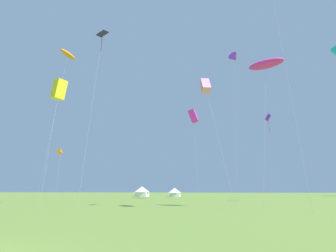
# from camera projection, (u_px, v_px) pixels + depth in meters

# --- Properties ---
(kite_purple_diamond) EXTENTS (1.93, 2.34, 21.44)m
(kite_purple_diamond) POSITION_uv_depth(u_px,v_px,m) (268.00, 119.00, 60.59)
(kite_purple_diamond) COLOR purple
(kite_purple_diamond) RESTS_ON ground
(kite_orange_delta) EXTENTS (2.14, 2.25, 11.65)m
(kite_orange_delta) POSITION_uv_depth(u_px,v_px,m) (61.00, 152.00, 56.14)
(kite_orange_delta) COLOR orange
(kite_orange_delta) RESTS_ON ground
(kite_magenta_parafoil) EXTENTS (4.33, 3.13, 16.45)m
(kite_magenta_parafoil) POSITION_uv_depth(u_px,v_px,m) (266.00, 64.00, 26.89)
(kite_magenta_parafoil) COLOR #E02DA3
(kite_magenta_parafoil) RESTS_ON ground
(kite_magenta_box) EXTENTS (2.39, 2.06, 19.45)m
(kite_magenta_box) POSITION_uv_depth(u_px,v_px,m) (193.00, 116.00, 52.10)
(kite_magenta_box) COLOR #E02DA3
(kite_magenta_box) RESTS_ON ground
(kite_pink_box) EXTENTS (2.93, 1.87, 13.97)m
(kite_pink_box) POSITION_uv_depth(u_px,v_px,m) (205.00, 86.00, 25.82)
(kite_pink_box) COLOR pink
(kite_pink_box) RESTS_ON ground
(kite_yellow_box) EXTENTS (2.14, 1.93, 16.18)m
(kite_yellow_box) POSITION_uv_depth(u_px,v_px,m) (59.00, 89.00, 30.99)
(kite_yellow_box) COLOR yellow
(kite_yellow_box) RESTS_ON ground
(kite_black_diamond) EXTENTS (2.10, 2.43, 25.05)m
(kite_black_diamond) POSITION_uv_depth(u_px,v_px,m) (102.00, 37.00, 33.98)
(kite_black_diamond) COLOR black
(kite_black_diamond) RESTS_ON ground
(kite_purple_delta) EXTENTS (3.65, 3.30, 35.24)m
(kite_purple_delta) POSITION_uv_depth(u_px,v_px,m) (234.00, 58.00, 58.22)
(kite_purple_delta) COLOR purple
(kite_purple_delta) RESTS_ON ground
(kite_orange_parafoil) EXTENTS (2.11, 4.54, 29.64)m
(kite_orange_parafoil) POSITION_uv_depth(u_px,v_px,m) (68.00, 55.00, 48.16)
(kite_orange_parafoil) COLOR orange
(kite_orange_parafoil) RESTS_ON ground
(festival_tent_left) EXTENTS (4.42, 4.42, 2.87)m
(festival_tent_left) POSITION_uv_depth(u_px,v_px,m) (142.00, 191.00, 67.49)
(festival_tent_left) COLOR white
(festival_tent_left) RESTS_ON ground
(festival_tent_center) EXTENTS (3.72, 3.72, 2.42)m
(festival_tent_center) POSITION_uv_depth(u_px,v_px,m) (175.00, 192.00, 65.61)
(festival_tent_center) COLOR white
(festival_tent_center) RESTS_ON ground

